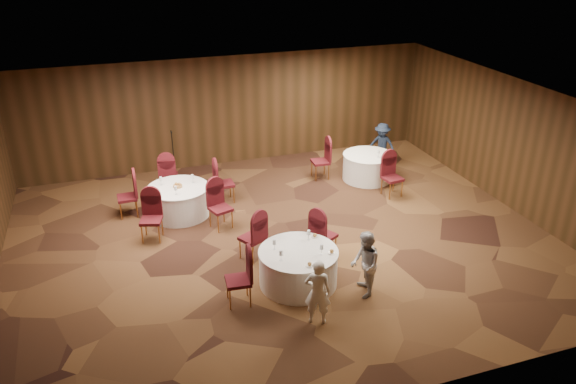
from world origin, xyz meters
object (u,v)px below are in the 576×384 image
object	(u,v)px
table_left	(179,201)
woman_a	(318,292)
table_right	(367,167)
man_c	(382,145)
table_main	(298,267)
mic_stand	(175,167)
woman_b	(365,264)

from	to	relation	value
table_left	woman_a	distance (m)	5.28
table_left	table_right	distance (m)	5.37
table_left	woman_a	world-z (taller)	woman_a
table_left	man_c	xyz separation A→B (m)	(6.16, 1.23, 0.28)
table_main	man_c	bearing A→B (deg)	48.62
table_right	man_c	bearing A→B (deg)	42.96
mic_stand	woman_b	size ratio (longest dim) A/B	1.08
mic_stand	man_c	size ratio (longest dim) A/B	1.10
woman_a	table_right	bearing A→B (deg)	-100.39
table_left	mic_stand	bearing A→B (deg)	84.50
table_main	man_c	world-z (taller)	man_c
mic_stand	table_main	bearing A→B (deg)	-74.98
table_main	mic_stand	bearing A→B (deg)	105.02
mic_stand	table_left	bearing A→B (deg)	-95.50
woman_b	man_c	xyz separation A→B (m)	(3.31, 5.72, -0.01)
table_left	woman_b	xyz separation A→B (m)	(2.85, -4.49, 0.29)
woman_a	table_main	bearing A→B (deg)	-70.59
table_main	woman_a	world-z (taller)	woman_a
table_main	mic_stand	world-z (taller)	mic_stand
table_main	mic_stand	xyz separation A→B (m)	(-1.57, 5.86, 0.03)
table_left	mic_stand	distance (m)	2.13
mic_stand	man_c	world-z (taller)	mic_stand
table_left	woman_b	distance (m)	5.32
table_main	woman_b	size ratio (longest dim) A/B	1.18
woman_a	man_c	distance (m)	7.66
table_left	table_right	bearing A→B (deg)	5.07
woman_a	woman_b	bearing A→B (deg)	-133.02
table_left	table_right	xyz separation A→B (m)	(5.34, 0.47, 0.00)
mic_stand	woman_b	bearing A→B (deg)	-68.15
woman_a	woman_b	distance (m)	1.27
table_left	woman_a	bearing A→B (deg)	-71.31
table_right	mic_stand	xyz separation A→B (m)	(-5.14, 1.64, 0.03)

